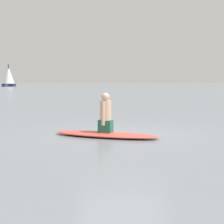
# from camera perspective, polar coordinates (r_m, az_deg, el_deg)

# --- Properties ---
(ground_plane) EXTENTS (400.00, 400.00, 0.00)m
(ground_plane) POSITION_cam_1_polar(r_m,az_deg,el_deg) (9.98, 1.83, -3.60)
(ground_plane) COLOR gray
(surfboard) EXTENTS (3.06, 1.80, 0.13)m
(surfboard) POSITION_cam_1_polar(r_m,az_deg,el_deg) (9.45, -1.05, -3.69)
(surfboard) COLOR #D84C3F
(surfboard) RESTS_ON ground
(person_paddler) EXTENTS (0.43, 0.46, 1.06)m
(person_paddler) POSITION_cam_1_polar(r_m,az_deg,el_deg) (9.38, -1.06, -0.40)
(person_paddler) COLOR #26664C
(person_paddler) RESTS_ON surfboard
(sailboat_center_horizon) EXTENTS (3.77, 4.14, 5.57)m
(sailboat_center_horizon) POSITION_cam_1_polar(r_m,az_deg,el_deg) (92.54, -16.54, 5.65)
(sailboat_center_horizon) COLOR #2D3851
(sailboat_center_horizon) RESTS_ON ground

